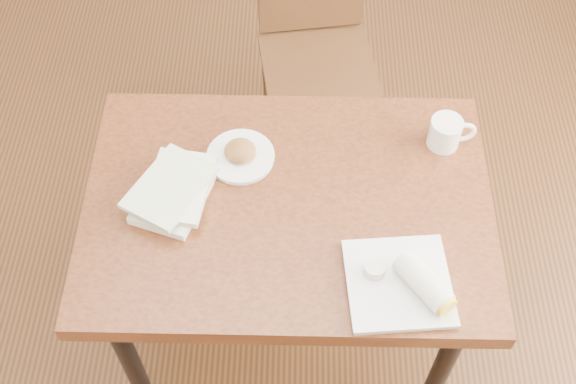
{
  "coord_description": "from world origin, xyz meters",
  "views": [
    {
      "loc": [
        0.02,
        -1.16,
        2.44
      ],
      "look_at": [
        0.0,
        0.0,
        0.8
      ],
      "focal_mm": 45.0,
      "sensor_mm": 36.0,
      "label": 1
    }
  ],
  "objects_px": {
    "table": "(288,219)",
    "chair_far": "(315,35)",
    "book_stack": "(174,190)",
    "plate_scone": "(240,155)",
    "coffee_mug": "(447,132)",
    "plate_burrito": "(406,283)"
  },
  "relations": [
    {
      "from": "chair_far",
      "to": "plate_burrito",
      "type": "height_order",
      "value": "chair_far"
    },
    {
      "from": "plate_scone",
      "to": "table",
      "type": "bearing_deg",
      "value": -46.94
    },
    {
      "from": "chair_far",
      "to": "table",
      "type": "bearing_deg",
      "value": -95.34
    },
    {
      "from": "table",
      "to": "plate_scone",
      "type": "height_order",
      "value": "plate_scone"
    },
    {
      "from": "chair_far",
      "to": "plate_scone",
      "type": "xyz_separation_m",
      "value": [
        -0.23,
        -0.75,
        0.22
      ]
    },
    {
      "from": "table",
      "to": "chair_far",
      "type": "xyz_separation_m",
      "value": [
        0.08,
        0.91,
        -0.12
      ]
    },
    {
      "from": "table",
      "to": "chair_far",
      "type": "distance_m",
      "value": 0.92
    },
    {
      "from": "coffee_mug",
      "to": "book_stack",
      "type": "bearing_deg",
      "value": -164.79
    },
    {
      "from": "plate_burrito",
      "to": "table",
      "type": "bearing_deg",
      "value": 139.49
    },
    {
      "from": "plate_burrito",
      "to": "plate_scone",
      "type": "bearing_deg",
      "value": 137.32
    },
    {
      "from": "table",
      "to": "chair_far",
      "type": "height_order",
      "value": "chair_far"
    },
    {
      "from": "plate_scone",
      "to": "book_stack",
      "type": "relative_size",
      "value": 0.67
    },
    {
      "from": "plate_scone",
      "to": "book_stack",
      "type": "height_order",
      "value": "book_stack"
    },
    {
      "from": "chair_far",
      "to": "coffee_mug",
      "type": "relative_size",
      "value": 6.71
    },
    {
      "from": "table",
      "to": "book_stack",
      "type": "relative_size",
      "value": 3.87
    },
    {
      "from": "plate_scone",
      "to": "coffee_mug",
      "type": "bearing_deg",
      "value": 6.79
    },
    {
      "from": "plate_burrito",
      "to": "book_stack",
      "type": "xyz_separation_m",
      "value": [
        -0.63,
        0.28,
        0.01
      ]
    },
    {
      "from": "table",
      "to": "book_stack",
      "type": "bearing_deg",
      "value": 177.86
    },
    {
      "from": "plate_scone",
      "to": "coffee_mug",
      "type": "distance_m",
      "value": 0.61
    },
    {
      "from": "plate_scone",
      "to": "coffee_mug",
      "type": "xyz_separation_m",
      "value": [
        0.61,
        0.07,
        0.03
      ]
    },
    {
      "from": "table",
      "to": "plate_burrito",
      "type": "relative_size",
      "value": 3.97
    },
    {
      "from": "coffee_mug",
      "to": "book_stack",
      "type": "relative_size",
      "value": 0.47
    }
  ]
}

